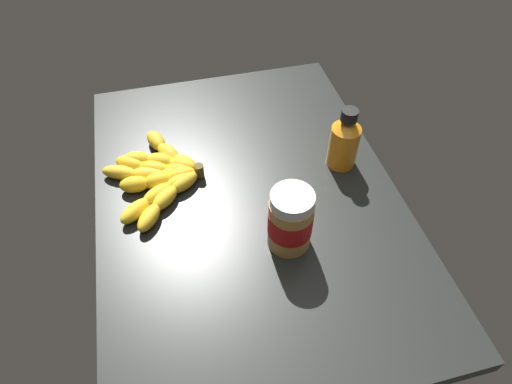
# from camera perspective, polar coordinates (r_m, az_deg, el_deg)

# --- Properties ---
(ground_plane) EXTENTS (0.89, 0.63, 0.03)m
(ground_plane) POSITION_cam_1_polar(r_m,az_deg,el_deg) (0.95, -1.03, -1.08)
(ground_plane) COLOR black
(banana_bunch) EXTENTS (0.30, 0.22, 0.04)m
(banana_bunch) POSITION_cam_1_polar(r_m,az_deg,el_deg) (0.97, -12.35, 2.20)
(banana_bunch) COLOR gold
(banana_bunch) RESTS_ON ground_plane
(peanut_butter_jar) EXTENTS (0.08, 0.08, 0.13)m
(peanut_butter_jar) POSITION_cam_1_polar(r_m,az_deg,el_deg) (0.81, 4.47, -3.68)
(peanut_butter_jar) COLOR #BF8442
(peanut_butter_jar) RESTS_ON ground_plane
(honey_bottle) EXTENTS (0.06, 0.06, 0.15)m
(honey_bottle) POSITION_cam_1_polar(r_m,az_deg,el_deg) (0.97, 11.35, 6.51)
(honey_bottle) COLOR orange
(honey_bottle) RESTS_ON ground_plane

